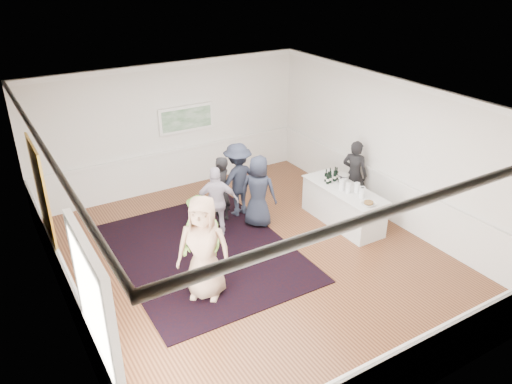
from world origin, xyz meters
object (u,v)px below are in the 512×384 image
serving_table (343,205)px  guest_dark_a (238,180)px  guest_navy (258,192)px  nut_bowl (369,203)px  bartender (354,174)px  guest_green (201,245)px  ice_bucket (343,180)px  guest_dark_b (221,191)px  guest_tan (204,248)px  guest_lilac (217,202)px

serving_table → guest_dark_a: 2.42m
guest_navy → nut_bowl: guest_navy is taller
bartender → guest_green: (-4.44, -1.06, 0.08)m
guest_green → ice_bucket: 3.90m
guest_dark_b → guest_navy: bearing=114.6°
ice_bucket → nut_bowl: ice_bucket is taller
guest_navy → ice_bucket: (1.77, -0.71, 0.15)m
guest_green → guest_dark_b: 2.41m
serving_table → guest_navy: size_ratio=1.28×
guest_tan → ice_bucket: size_ratio=7.43×
bartender → guest_tan: size_ratio=0.86×
bartender → guest_navy: (-2.38, 0.39, -0.01)m
guest_green → guest_navy: guest_green is taller
serving_table → guest_navy: guest_navy is taller
guest_tan → nut_bowl: bearing=37.5°
guest_dark_a → nut_bowl: size_ratio=5.98×
guest_tan → bartender: bearing=54.8°
guest_navy → serving_table: bearing=-159.4°
guest_tan → guest_dark_a: guest_tan is taller
serving_table → guest_dark_a: guest_dark_a is taller
guest_lilac → guest_dark_b: guest_dark_b is taller
bartender → ice_bucket: bearing=89.3°
guest_dark_a → guest_navy: 0.69m
guest_lilac → guest_dark_a: bearing=-119.0°
guest_green → guest_lilac: guest_green is taller
bartender → guest_tan: 4.67m
guest_tan → guest_dark_b: 2.61m
serving_table → guest_dark_b: guest_dark_b is taller
guest_green → guest_navy: size_ratio=1.11×
guest_dark_a → guest_green: bearing=41.4°
guest_lilac → ice_bucket: 2.86m
guest_dark_a → guest_navy: guest_dark_a is taller
guest_lilac → ice_bucket: size_ratio=6.03×
bartender → guest_tan: bearing=77.9°
guest_navy → guest_green: bearing=83.9°
serving_table → guest_green: 3.80m
guest_tan → guest_dark_a: (1.97, 2.34, -0.10)m
guest_green → bartender: bearing=85.7°
serving_table → bartender: bearing=34.4°
serving_table → guest_navy: bearing=151.9°
serving_table → guest_dark_b: 2.74m
guest_dark_a → ice_bucket: (1.90, -1.39, 0.10)m
guest_lilac → guest_dark_b: (0.31, 0.42, 0.01)m
serving_table → nut_bowl: bearing=-96.3°
guest_green → guest_dark_b: size_ratio=1.14×
guest_green → guest_lilac: bearing=127.1°
serving_table → nut_bowl: (-0.10, -0.87, 0.46)m
nut_bowl → guest_dark_a: bearing=125.0°
guest_dark_b → serving_table: bearing=120.9°
guest_tan → guest_green: size_ratio=1.07×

